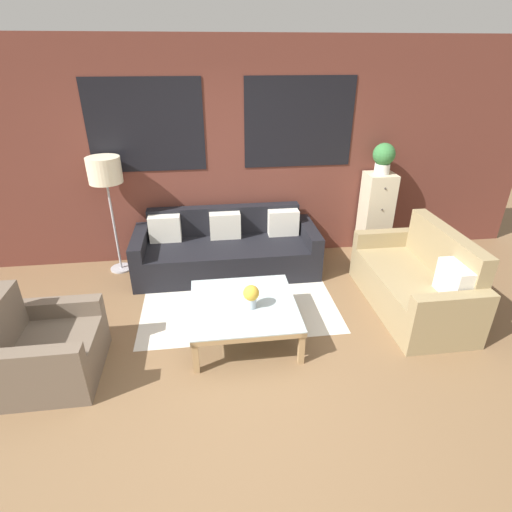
{
  "coord_description": "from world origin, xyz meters",
  "views": [
    {
      "loc": [
        -0.27,
        -2.74,
        2.6
      ],
      "look_at": [
        0.24,
        1.22,
        0.55
      ],
      "focal_mm": 28.0,
      "sensor_mm": 36.0,
      "label": 1
    }
  ],
  "objects_px": {
    "drawer_cabinet": "(375,215)",
    "potted_plant": "(384,157)",
    "couch_dark": "(227,250)",
    "flower_vase": "(251,295)",
    "floor_lamp": "(105,174)",
    "armchair_corner": "(46,350)",
    "coffee_table": "(244,308)",
    "settee_vintage": "(416,283)"
  },
  "relations": [
    {
      "from": "couch_dark",
      "to": "coffee_table",
      "type": "height_order",
      "value": "couch_dark"
    },
    {
      "from": "potted_plant",
      "to": "couch_dark",
      "type": "bearing_deg",
      "value": -173.74
    },
    {
      "from": "settee_vintage",
      "to": "armchair_corner",
      "type": "relative_size",
      "value": 1.9
    },
    {
      "from": "armchair_corner",
      "to": "potted_plant",
      "type": "bearing_deg",
      "value": 27.66
    },
    {
      "from": "armchair_corner",
      "to": "potted_plant",
      "type": "relative_size",
      "value": 2.15
    },
    {
      "from": "coffee_table",
      "to": "potted_plant",
      "type": "bearing_deg",
      "value": 39.25
    },
    {
      "from": "drawer_cabinet",
      "to": "potted_plant",
      "type": "distance_m",
      "value": 0.8
    },
    {
      "from": "settee_vintage",
      "to": "floor_lamp",
      "type": "distance_m",
      "value": 3.83
    },
    {
      "from": "couch_dark",
      "to": "drawer_cabinet",
      "type": "distance_m",
      "value": 2.12
    },
    {
      "from": "floor_lamp",
      "to": "coffee_table",
      "type": "bearing_deg",
      "value": -47.12
    },
    {
      "from": "settee_vintage",
      "to": "drawer_cabinet",
      "type": "distance_m",
      "value": 1.41
    },
    {
      "from": "settee_vintage",
      "to": "floor_lamp",
      "type": "xyz_separation_m",
      "value": [
        -3.45,
        1.35,
        0.98
      ]
    },
    {
      "from": "floor_lamp",
      "to": "potted_plant",
      "type": "height_order",
      "value": "potted_plant"
    },
    {
      "from": "couch_dark",
      "to": "potted_plant",
      "type": "relative_size",
      "value": 5.86
    },
    {
      "from": "armchair_corner",
      "to": "coffee_table",
      "type": "distance_m",
      "value": 1.81
    },
    {
      "from": "flower_vase",
      "to": "armchair_corner",
      "type": "bearing_deg",
      "value": -171.6
    },
    {
      "from": "armchair_corner",
      "to": "drawer_cabinet",
      "type": "bearing_deg",
      "value": 27.66
    },
    {
      "from": "armchair_corner",
      "to": "drawer_cabinet",
      "type": "relative_size",
      "value": 0.73
    },
    {
      "from": "coffee_table",
      "to": "settee_vintage",
      "type": "bearing_deg",
      "value": 7.46
    },
    {
      "from": "drawer_cabinet",
      "to": "potted_plant",
      "type": "height_order",
      "value": "potted_plant"
    },
    {
      "from": "armchair_corner",
      "to": "flower_vase",
      "type": "relative_size",
      "value": 3.52
    },
    {
      "from": "floor_lamp",
      "to": "settee_vintage",
      "type": "bearing_deg",
      "value": -21.38
    },
    {
      "from": "settee_vintage",
      "to": "coffee_table",
      "type": "xyz_separation_m",
      "value": [
        -1.96,
        -0.26,
        0.02
      ]
    },
    {
      "from": "flower_vase",
      "to": "floor_lamp",
      "type": "bearing_deg",
      "value": 132.93
    },
    {
      "from": "coffee_table",
      "to": "flower_vase",
      "type": "relative_size",
      "value": 4.29
    },
    {
      "from": "drawer_cabinet",
      "to": "couch_dark",
      "type": "bearing_deg",
      "value": -173.75
    },
    {
      "from": "settee_vintage",
      "to": "flower_vase",
      "type": "bearing_deg",
      "value": -170.18
    },
    {
      "from": "coffee_table",
      "to": "floor_lamp",
      "type": "bearing_deg",
      "value": 132.88
    },
    {
      "from": "armchair_corner",
      "to": "flower_vase",
      "type": "bearing_deg",
      "value": 8.4
    },
    {
      "from": "potted_plant",
      "to": "flower_vase",
      "type": "distance_m",
      "value": 2.73
    },
    {
      "from": "drawer_cabinet",
      "to": "flower_vase",
      "type": "xyz_separation_m",
      "value": [
        -1.94,
        -1.71,
        -0.07
      ]
    },
    {
      "from": "couch_dark",
      "to": "settee_vintage",
      "type": "relative_size",
      "value": 1.43
    },
    {
      "from": "coffee_table",
      "to": "floor_lamp",
      "type": "distance_m",
      "value": 2.39
    },
    {
      "from": "couch_dark",
      "to": "flower_vase",
      "type": "height_order",
      "value": "couch_dark"
    },
    {
      "from": "potted_plant",
      "to": "flower_vase",
      "type": "height_order",
      "value": "potted_plant"
    },
    {
      "from": "couch_dark",
      "to": "flower_vase",
      "type": "distance_m",
      "value": 1.51
    },
    {
      "from": "coffee_table",
      "to": "drawer_cabinet",
      "type": "xyz_separation_m",
      "value": [
        2.01,
        1.64,
        0.25
      ]
    },
    {
      "from": "settee_vintage",
      "to": "armchair_corner",
      "type": "distance_m",
      "value": 3.78
    },
    {
      "from": "coffee_table",
      "to": "floor_lamp",
      "type": "relative_size",
      "value": 0.69
    },
    {
      "from": "drawer_cabinet",
      "to": "flower_vase",
      "type": "height_order",
      "value": "drawer_cabinet"
    },
    {
      "from": "couch_dark",
      "to": "floor_lamp",
      "type": "height_order",
      "value": "floor_lamp"
    },
    {
      "from": "settee_vintage",
      "to": "floor_lamp",
      "type": "relative_size",
      "value": 1.08
    }
  ]
}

